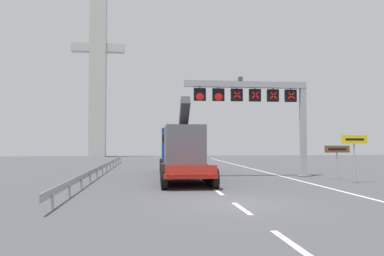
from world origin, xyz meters
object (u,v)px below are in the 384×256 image
Objects in this scene: overhead_lane_gantry at (262,101)px; heavy_haul_truck_red at (181,149)px; bridge_pylon_distant at (98,67)px; exit_sign_yellow at (354,146)px; tourist_info_sign_brown at (337,153)px.

overhead_lane_gantry is 0.65× the size of heavy_haul_truck_red.
overhead_lane_gantry is 44.52m from bridge_pylon_distant.
heavy_haul_truck_red is 0.46× the size of bridge_pylon_distant.
bridge_pylon_distant is (-17.02, 39.86, 10.17)m from overhead_lane_gantry.
tourist_info_sign_brown is at bearing 90.01° from exit_sign_yellow.
tourist_info_sign_brown is at bearing -63.29° from bridge_pylon_distant.
bridge_pylon_distant reaches higher than exit_sign_yellow.
overhead_lane_gantry is at bearing -66.87° from bridge_pylon_distant.
tourist_info_sign_brown is at bearing -30.66° from overhead_lane_gantry.
heavy_haul_truck_red reaches higher than exit_sign_yellow.
exit_sign_yellow is at bearing -47.45° from overhead_lane_gantry.
tourist_info_sign_brown is at bearing -17.92° from heavy_haul_truck_red.
exit_sign_yellow is (10.22, -5.45, 0.26)m from heavy_haul_truck_red.
bridge_pylon_distant is at bearing 105.88° from heavy_haul_truck_red.
heavy_haul_truck_red is 6.21× the size of tourist_info_sign_brown.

